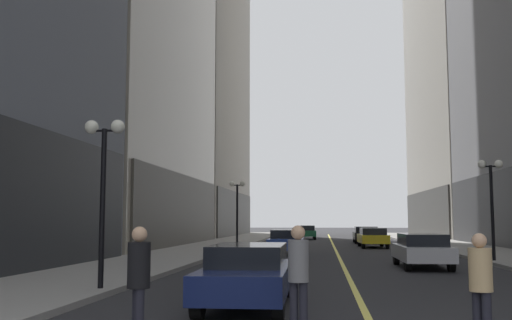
{
  "coord_description": "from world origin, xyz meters",
  "views": [
    {
      "loc": [
        -0.86,
        -5.72,
        1.86
      ],
      "look_at": [
        -5.1,
        32.32,
        5.79
      ],
      "focal_mm": 40.98,
      "sensor_mm": 36.0,
      "label": 1
    }
  ],
  "objects_px": {
    "car_green": "(306,232)",
    "street_lamp_right_mid": "(491,187)",
    "car_silver": "(422,249)",
    "street_lamp_left_near": "(104,165)",
    "car_navy": "(248,273)",
    "pedestrian_in_black_coat": "(139,276)",
    "car_yellow": "(373,237)",
    "pedestrian_in_grey_suit": "(298,271)",
    "street_lamp_left_far": "(237,199)",
    "pedestrian_in_tan_trench": "(481,280)",
    "car_black": "(366,234)",
    "car_blue": "(286,241)"
  },
  "relations": [
    {
      "from": "car_yellow",
      "to": "pedestrian_in_grey_suit",
      "type": "xyz_separation_m",
      "value": [
        -3.82,
        -30.76,
        0.32
      ]
    },
    {
      "from": "car_silver",
      "to": "street_lamp_left_near",
      "type": "bearing_deg",
      "value": -135.97
    },
    {
      "from": "car_green",
      "to": "pedestrian_in_grey_suit",
      "type": "xyz_separation_m",
      "value": [
        1.07,
        -46.8,
        0.32
      ]
    },
    {
      "from": "car_silver",
      "to": "car_yellow",
      "type": "relative_size",
      "value": 1.05
    },
    {
      "from": "car_yellow",
      "to": "car_black",
      "type": "height_order",
      "value": "same"
    },
    {
      "from": "pedestrian_in_tan_trench",
      "to": "street_lamp_left_far",
      "type": "relative_size",
      "value": 0.37
    },
    {
      "from": "pedestrian_in_black_coat",
      "to": "street_lamp_left_far",
      "type": "distance_m",
      "value": 30.1
    },
    {
      "from": "car_silver",
      "to": "street_lamp_left_near",
      "type": "height_order",
      "value": "street_lamp_left_near"
    },
    {
      "from": "car_silver",
      "to": "pedestrian_in_grey_suit",
      "type": "xyz_separation_m",
      "value": [
        -4.24,
        -13.86,
        0.32
      ]
    },
    {
      "from": "car_green",
      "to": "street_lamp_left_far",
      "type": "height_order",
      "value": "street_lamp_left_far"
    },
    {
      "from": "car_silver",
      "to": "car_blue",
      "type": "relative_size",
      "value": 1.03
    },
    {
      "from": "car_green",
      "to": "street_lamp_left_far",
      "type": "distance_m",
      "value": 18.63
    },
    {
      "from": "car_yellow",
      "to": "pedestrian_in_tan_trench",
      "type": "xyz_separation_m",
      "value": [
        -1.11,
        -31.28,
        0.25
      ]
    },
    {
      "from": "car_yellow",
      "to": "car_black",
      "type": "xyz_separation_m",
      "value": [
        0.09,
        7.43,
        0.0
      ]
    },
    {
      "from": "pedestrian_in_black_coat",
      "to": "street_lamp_left_near",
      "type": "relative_size",
      "value": 0.4
    },
    {
      "from": "car_blue",
      "to": "car_green",
      "type": "relative_size",
      "value": 1.07
    },
    {
      "from": "car_silver",
      "to": "street_lamp_right_mid",
      "type": "bearing_deg",
      "value": 36.33
    },
    {
      "from": "car_green",
      "to": "pedestrian_in_tan_trench",
      "type": "height_order",
      "value": "pedestrian_in_tan_trench"
    },
    {
      "from": "pedestrian_in_grey_suit",
      "to": "street_lamp_right_mid",
      "type": "relative_size",
      "value": 0.4
    },
    {
      "from": "car_blue",
      "to": "car_black",
      "type": "distance_m",
      "value": 16.82
    },
    {
      "from": "pedestrian_in_black_coat",
      "to": "street_lamp_right_mid",
      "type": "relative_size",
      "value": 0.4
    },
    {
      "from": "car_green",
      "to": "street_lamp_left_far",
      "type": "xyz_separation_m",
      "value": [
        -4.09,
        -18.0,
        2.54
      ]
    },
    {
      "from": "car_green",
      "to": "pedestrian_in_black_coat",
      "type": "height_order",
      "value": "pedestrian_in_black_coat"
    },
    {
      "from": "car_navy",
      "to": "street_lamp_left_near",
      "type": "xyz_separation_m",
      "value": [
        -3.95,
        1.68,
        2.54
      ]
    },
    {
      "from": "car_silver",
      "to": "car_green",
      "type": "distance_m",
      "value": 33.37
    },
    {
      "from": "car_navy",
      "to": "pedestrian_in_tan_trench",
      "type": "relative_size",
      "value": 2.9
    },
    {
      "from": "car_silver",
      "to": "street_lamp_left_near",
      "type": "relative_size",
      "value": 1.05
    },
    {
      "from": "pedestrian_in_grey_suit",
      "to": "car_black",
      "type": "bearing_deg",
      "value": 84.15
    },
    {
      "from": "car_yellow",
      "to": "street_lamp_left_far",
      "type": "bearing_deg",
      "value": -167.68
    },
    {
      "from": "car_silver",
      "to": "car_black",
      "type": "xyz_separation_m",
      "value": [
        -0.33,
        24.34,
        0.0
      ]
    },
    {
      "from": "pedestrian_in_black_coat",
      "to": "car_green",
      "type": "bearing_deg",
      "value": 88.5
    },
    {
      "from": "street_lamp_right_mid",
      "to": "car_green",
      "type": "bearing_deg",
      "value": 105.97
    },
    {
      "from": "pedestrian_in_tan_trench",
      "to": "street_lamp_right_mid",
      "type": "distance_m",
      "value": 17.72
    },
    {
      "from": "street_lamp_right_mid",
      "to": "street_lamp_left_near",
      "type": "bearing_deg",
      "value": -137.84
    },
    {
      "from": "car_black",
      "to": "car_green",
      "type": "height_order",
      "value": "same"
    },
    {
      "from": "car_silver",
      "to": "street_lamp_right_mid",
      "type": "relative_size",
      "value": 1.05
    },
    {
      "from": "car_green",
      "to": "street_lamp_right_mid",
      "type": "distance_m",
      "value": 31.77
    },
    {
      "from": "pedestrian_in_tan_trench",
      "to": "pedestrian_in_black_coat",
      "type": "bearing_deg",
      "value": -173.61
    },
    {
      "from": "car_yellow",
      "to": "street_lamp_right_mid",
      "type": "height_order",
      "value": "street_lamp_right_mid"
    },
    {
      "from": "car_silver",
      "to": "car_yellow",
      "type": "height_order",
      "value": "same"
    },
    {
      "from": "pedestrian_in_black_coat",
      "to": "street_lamp_right_mid",
      "type": "xyz_separation_m",
      "value": [
        9.96,
        17.44,
        2.23
      ]
    },
    {
      "from": "car_blue",
      "to": "car_black",
      "type": "xyz_separation_m",
      "value": [
        5.42,
        15.92,
        0.0
      ]
    },
    {
      "from": "pedestrian_in_tan_trench",
      "to": "street_lamp_left_far",
      "type": "distance_m",
      "value": 30.44
    },
    {
      "from": "car_silver",
      "to": "pedestrian_in_grey_suit",
      "type": "relative_size",
      "value": 2.64
    },
    {
      "from": "car_navy",
      "to": "street_lamp_left_far",
      "type": "distance_m",
      "value": 26.14
    },
    {
      "from": "car_navy",
      "to": "pedestrian_in_tan_trench",
      "type": "height_order",
      "value": "pedestrian_in_tan_trench"
    },
    {
      "from": "car_yellow",
      "to": "car_silver",
      "type": "bearing_deg",
      "value": -88.58
    },
    {
      "from": "car_navy",
      "to": "car_blue",
      "type": "xyz_separation_m",
      "value": [
        -0.3,
        19.19,
        -0.0
      ]
    },
    {
      "from": "car_blue",
      "to": "car_green",
      "type": "xyz_separation_m",
      "value": [
        0.44,
        24.52,
        -0.0
      ]
    },
    {
      "from": "car_yellow",
      "to": "pedestrian_in_grey_suit",
      "type": "relative_size",
      "value": 2.51
    }
  ]
}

